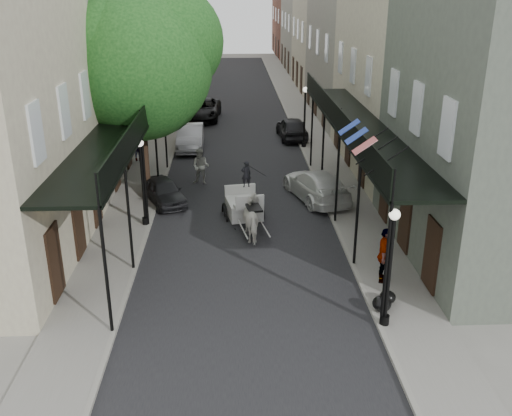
{
  "coord_description": "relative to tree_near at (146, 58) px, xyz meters",
  "views": [
    {
      "loc": [
        -0.38,
        -16.45,
        9.64
      ],
      "look_at": [
        0.5,
        3.9,
        1.6
      ],
      "focal_mm": 40.0,
      "sensor_mm": 36.0,
      "label": 1
    }
  ],
  "objects": [
    {
      "name": "horse",
      "position": [
        4.67,
        -5.47,
        -5.66
      ],
      "size": [
        1.22,
        2.08,
        1.65
      ],
      "primitive_type": "imported",
      "rotation": [
        0.0,
        0.0,
        3.32
      ],
      "color": "silver",
      "rests_on": "ground"
    },
    {
      "name": "road",
      "position": [
        4.2,
        9.82,
        -6.48
      ],
      "size": [
        8.0,
        90.0,
        0.01
      ],
      "primitive_type": "cube",
      "color": "black",
      "rests_on": "ground"
    },
    {
      "name": "car_right_far",
      "position": [
        7.8,
        10.3,
        -5.76
      ],
      "size": [
        1.98,
        4.38,
        1.46
      ],
      "primitive_type": "imported",
      "rotation": [
        0.0,
        0.0,
        3.2
      ],
      "color": "black",
      "rests_on": "ground"
    },
    {
      "name": "lamppost_left",
      "position": [
        0.1,
        -4.18,
        -4.44
      ],
      "size": [
        0.32,
        0.32,
        3.71
      ],
      "color": "black",
      "rests_on": "sidewalk_left"
    },
    {
      "name": "lamppost_right_near",
      "position": [
        8.3,
        -12.18,
        -4.44
      ],
      "size": [
        0.32,
        0.32,
        3.71
      ],
      "color": "black",
      "rests_on": "sidewalk_right"
    },
    {
      "name": "carriage",
      "position": [
        4.22,
        -2.93,
        -5.41
      ],
      "size": [
        1.93,
        2.64,
        2.77
      ],
      "rotation": [
        0.0,
        0.0,
        0.18
      ],
      "color": "black",
      "rests_on": "ground"
    },
    {
      "name": "car_left_mid",
      "position": [
        1.22,
        8.05,
        -5.74
      ],
      "size": [
        1.7,
        4.57,
        1.49
      ],
      "primitive_type": "imported",
      "rotation": [
        0.0,
        0.0,
        0.03
      ],
      "color": "#9D9DA2",
      "rests_on": "ground"
    },
    {
      "name": "gallery_left",
      "position": [
        -0.59,
        -3.2,
        -2.44
      ],
      "size": [
        2.2,
        18.05,
        4.88
      ],
      "color": "black",
      "rests_on": "sidewalk_left"
    },
    {
      "name": "building_row_left",
      "position": [
        -4.4,
        19.82,
        -1.24
      ],
      "size": [
        5.0,
        80.0,
        10.5
      ],
      "primitive_type": "cube",
      "color": "beige",
      "rests_on": "ground"
    },
    {
      "name": "trash_bags",
      "position": [
        8.51,
        -11.26,
        -6.13
      ],
      "size": [
        0.86,
        1.01,
        0.5
      ],
      "color": "black",
      "rests_on": "sidewalk_right"
    },
    {
      "name": "car_left_far",
      "position": [
        1.6,
        16.31,
        -5.73
      ],
      "size": [
        2.84,
        5.63,
        1.53
      ],
      "primitive_type": "imported",
      "rotation": [
        0.0,
        0.0,
        -0.06
      ],
      "color": "black",
      "rests_on": "ground"
    },
    {
      "name": "pedestrian_sidewalk_left",
      "position": [
        -1.6,
        5.2,
        -5.49
      ],
      "size": [
        1.17,
        0.7,
        1.77
      ],
      "primitive_type": "imported",
      "rotation": [
        0.0,
        0.0,
        3.1
      ],
      "color": "gray",
      "rests_on": "sidewalk_left"
    },
    {
      "name": "car_left_near",
      "position": [
        0.6,
        -1.38,
        -5.89
      ],
      "size": [
        2.67,
        3.76,
        1.19
      ],
      "primitive_type": "imported",
      "rotation": [
        0.0,
        0.0,
        0.41
      ],
      "color": "black",
      "rests_on": "ground"
    },
    {
      "name": "sidewalk_left",
      "position": [
        -0.8,
        9.82,
        -6.43
      ],
      "size": [
        2.2,
        90.0,
        0.12
      ],
      "primitive_type": "cube",
      "color": "gray",
      "rests_on": "ground"
    },
    {
      "name": "tree_near",
      "position": [
        0.0,
        0.0,
        0.0
      ],
      "size": [
        7.31,
        6.8,
        9.63
      ],
      "color": "#382619",
      "rests_on": "sidewalk_left"
    },
    {
      "name": "sidewalk_right",
      "position": [
        9.2,
        9.82,
        -6.43
      ],
      "size": [
        2.2,
        90.0,
        0.12
      ],
      "primitive_type": "cube",
      "color": "gray",
      "rests_on": "ground"
    },
    {
      "name": "car_right_near",
      "position": [
        7.8,
        -1.18,
        -5.78
      ],
      "size": [
        3.19,
        5.21,
        1.41
      ],
      "primitive_type": "imported",
      "rotation": [
        0.0,
        0.0,
        3.41
      ],
      "color": "silver",
      "rests_on": "ground"
    },
    {
      "name": "pedestrian_sidewalk_right",
      "position": [
        8.89,
        -9.56,
        -5.39
      ],
      "size": [
        0.81,
        1.24,
        1.96
      ],
      "primitive_type": "imported",
      "rotation": [
        0.0,
        0.0,
        1.26
      ],
      "color": "gray",
      "rests_on": "sidewalk_right"
    },
    {
      "name": "pedestrian_walking",
      "position": [
        2.2,
        1.32,
        -5.56
      ],
      "size": [
        1.07,
        0.94,
        1.86
      ],
      "primitive_type": "imported",
      "rotation": [
        0.0,
        0.0,
        -0.29
      ],
      "color": "#A8A9A0",
      "rests_on": "ground"
    },
    {
      "name": "ground",
      "position": [
        4.2,
        -10.18,
        -6.49
      ],
      "size": [
        140.0,
        140.0,
        0.0
      ],
      "primitive_type": "plane",
      "color": "gray",
      "rests_on": "ground"
    },
    {
      "name": "lamppost_right_far",
      "position": [
        8.3,
        7.82,
        -4.44
      ],
      "size": [
        0.32,
        0.32,
        3.71
      ],
      "color": "black",
      "rests_on": "sidewalk_right"
    },
    {
      "name": "gallery_right",
      "position": [
        8.99,
        -3.2,
        -2.44
      ],
      "size": [
        2.2,
        18.05,
        4.88
      ],
      "color": "black",
      "rests_on": "sidewalk_right"
    },
    {
      "name": "building_row_right",
      "position": [
        12.8,
        19.82,
        -1.24
      ],
      "size": [
        5.0,
        80.0,
        10.5
      ],
      "primitive_type": "cube",
      "color": "gray",
      "rests_on": "ground"
    },
    {
      "name": "tree_far",
      "position": [
        -0.05,
        14.0,
        -0.65
      ],
      "size": [
        6.45,
        6.0,
        8.61
      ],
      "color": "#382619",
      "rests_on": "sidewalk_left"
    }
  ]
}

